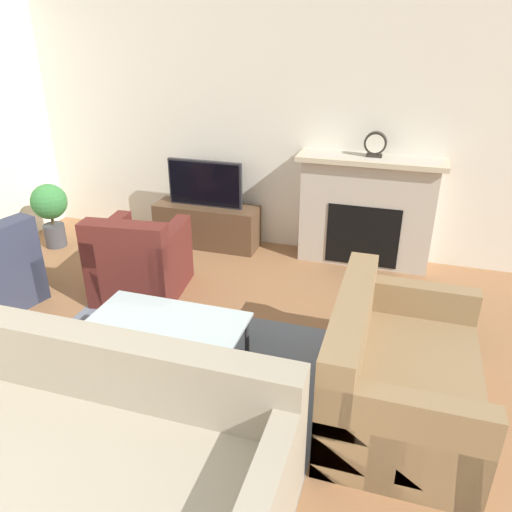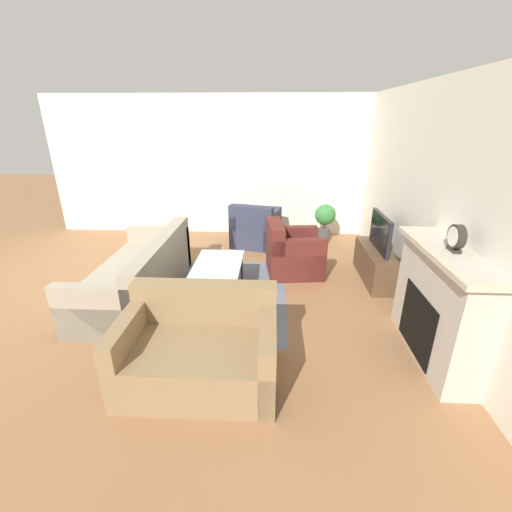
{
  "view_description": "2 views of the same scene",
  "coord_description": "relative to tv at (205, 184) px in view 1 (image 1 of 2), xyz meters",
  "views": [
    {
      "loc": [
        1.71,
        -0.36,
        2.39
      ],
      "look_at": [
        0.68,
        2.96,
        0.73
      ],
      "focal_mm": 35.0,
      "sensor_mm": 36.0,
      "label": 1
    },
    {
      "loc": [
        4.36,
        3.03,
        2.28
      ],
      "look_at": [
        0.49,
        2.82,
        0.7
      ],
      "focal_mm": 24.0,
      "sensor_mm": 36.0,
      "label": 2
    }
  ],
  "objects": [
    {
      "name": "potted_plant",
      "position": [
        -1.67,
        -0.55,
        -0.28
      ],
      "size": [
        0.4,
        0.4,
        0.74
      ],
      "color": "#47474C",
      "rests_on": "ground_plane"
    },
    {
      "name": "area_rug",
      "position": [
        0.62,
        -2.27,
        -0.74
      ],
      "size": [
        2.32,
        1.83,
        0.0
      ],
      "color": "slate",
      "rests_on": "ground_plane"
    },
    {
      "name": "mantel_clock",
      "position": [
        1.79,
        0.1,
        0.54
      ],
      "size": [
        0.22,
        0.07,
        0.25
      ],
      "color": "#28231E",
      "rests_on": "fireplace"
    },
    {
      "name": "couch_sectional",
      "position": [
        0.68,
        -3.33,
        -0.46
      ],
      "size": [
        2.2,
        0.97,
        0.82
      ],
      "color": "#9E937F",
      "rests_on": "ground_plane"
    },
    {
      "name": "wall_back",
      "position": [
        0.41,
        0.3,
        0.61
      ],
      "size": [
        8.13,
        0.06,
        2.7
      ],
      "color": "silver",
      "rests_on": "ground_plane"
    },
    {
      "name": "armchair_accent",
      "position": [
        -0.17,
        -1.24,
        -0.44
      ],
      "size": [
        0.85,
        0.9,
        0.82
      ],
      "rotation": [
        0.0,
        0.0,
        3.26
      ],
      "color": "#5B231E",
      "rests_on": "ground_plane"
    },
    {
      "name": "coffee_table",
      "position": [
        0.62,
        -2.28,
        -0.33
      ],
      "size": [
        1.12,
        0.63,
        0.45
      ],
      "color": "#333338",
      "rests_on": "ground_plane"
    },
    {
      "name": "tv",
      "position": [
        0.0,
        0.0,
        0.0
      ],
      "size": [
        0.86,
        0.06,
        0.52
      ],
      "color": "#232328",
      "rests_on": "tv_stand"
    },
    {
      "name": "couch_loveseat",
      "position": [
        2.22,
        -2.19,
        -0.45
      ],
      "size": [
        0.93,
        1.39,
        0.82
      ],
      "rotation": [
        0.0,
        0.0,
        1.57
      ],
      "color": "#8C704C",
      "rests_on": "ground_plane"
    },
    {
      "name": "fireplace",
      "position": [
        1.77,
        0.09,
        -0.14
      ],
      "size": [
        1.46,
        0.41,
        1.15
      ],
      "color": "#BCB2A3",
      "rests_on": "ground_plane"
    },
    {
      "name": "tv_stand",
      "position": [
        0.0,
        0.0,
        -0.5
      ],
      "size": [
        1.19,
        0.38,
        0.48
      ],
      "color": "brown",
      "rests_on": "ground_plane"
    }
  ]
}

